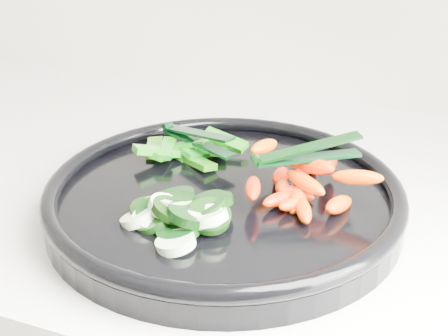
% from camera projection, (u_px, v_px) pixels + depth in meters
% --- Properties ---
extents(veggie_tray, '(0.46, 0.46, 0.04)m').
position_uv_depth(veggie_tray, '(224.00, 198.00, 0.65)').
color(veggie_tray, black).
rests_on(veggie_tray, counter).
extents(cucumber_pile, '(0.12, 0.13, 0.04)m').
position_uv_depth(cucumber_pile, '(179.00, 213.00, 0.60)').
color(cucumber_pile, black).
rests_on(cucumber_pile, veggie_tray).
extents(carrot_pile, '(0.15, 0.15, 0.06)m').
position_uv_depth(carrot_pile, '(302.00, 181.00, 0.64)').
color(carrot_pile, '#F34900').
rests_on(carrot_pile, veggie_tray).
extents(pepper_pile, '(0.13, 0.11, 0.04)m').
position_uv_depth(pepper_pile, '(186.00, 150.00, 0.73)').
color(pepper_pile, '#09630F').
rests_on(pepper_pile, veggie_tray).
extents(tong_carrot, '(0.10, 0.08, 0.02)m').
position_uv_depth(tong_carrot, '(305.00, 153.00, 0.62)').
color(tong_carrot, black).
rests_on(tong_carrot, carrot_pile).
extents(tong_pepper, '(0.11, 0.06, 0.02)m').
position_uv_depth(tong_pepper, '(196.00, 137.00, 0.72)').
color(tong_pepper, black).
rests_on(tong_pepper, pepper_pile).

